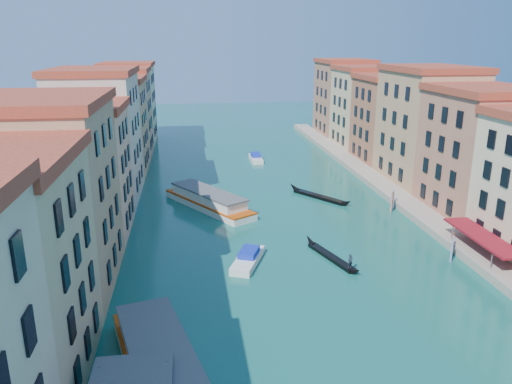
# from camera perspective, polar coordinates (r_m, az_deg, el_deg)

# --- Properties ---
(left_bank_palazzos) EXTENTS (12.80, 128.40, 21.00)m
(left_bank_palazzos) POSITION_cam_1_polar(r_m,az_deg,el_deg) (78.82, -18.26, 4.84)
(left_bank_palazzos) COLOR beige
(left_bank_palazzos) RESTS_ON ground
(right_bank_palazzos) EXTENTS (12.80, 128.40, 21.00)m
(right_bank_palazzos) POSITION_cam_1_polar(r_m,az_deg,el_deg) (88.23, 20.56, 5.85)
(right_bank_palazzos) COLOR brown
(right_bank_palazzos) RESTS_ON ground
(quay) EXTENTS (4.00, 140.00, 1.00)m
(quay) POSITION_cam_1_polar(r_m,az_deg,el_deg) (86.89, 15.28, -0.11)
(quay) COLOR gray
(quay) RESTS_ON ground
(mooring_poles_right) EXTENTS (1.44, 54.24, 3.20)m
(mooring_poles_right) POSITION_cam_1_polar(r_m,az_deg,el_deg) (55.78, 27.05, -10.25)
(mooring_poles_right) COLOR #57341D
(mooring_poles_right) RESTS_ON ground
(vaporetto_near) EXTENTS (9.99, 21.64, 3.14)m
(vaporetto_near) POSITION_cam_1_polar(r_m,az_deg,el_deg) (39.47, -10.37, -20.12)
(vaporetto_near) COLOR silver
(vaporetto_near) RESTS_ON ground
(vaporetto_far) EXTENTS (13.61, 18.18, 2.79)m
(vaporetto_far) POSITION_cam_1_polar(r_m,az_deg,el_deg) (77.93, -5.47, -0.93)
(vaporetto_far) COLOR white
(vaporetto_far) RESTS_ON ground
(gondola_fore) EXTENTS (4.44, 11.19, 2.30)m
(gondola_fore) POSITION_cam_1_polar(r_m,az_deg,el_deg) (60.73, 8.60, -7.23)
(gondola_fore) COLOR black
(gondola_fore) RESTS_ON ground
(gondola_far) EXTENTS (8.67, 11.66, 1.92)m
(gondola_far) POSITION_cam_1_polar(r_m,az_deg,el_deg) (83.42, 7.08, -0.41)
(gondola_far) COLOR black
(gondola_far) RESTS_ON ground
(motorboat_mid) EXTENTS (4.97, 7.81, 1.55)m
(motorboat_mid) POSITION_cam_1_polar(r_m,az_deg,el_deg) (58.90, -0.92, -7.58)
(motorboat_mid) COLOR white
(motorboat_mid) RESTS_ON ground
(motorboat_far) EXTENTS (2.44, 7.56, 1.56)m
(motorboat_far) POSITION_cam_1_polar(r_m,az_deg,el_deg) (108.81, -0.02, 3.93)
(motorboat_far) COLOR silver
(motorboat_far) RESTS_ON ground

